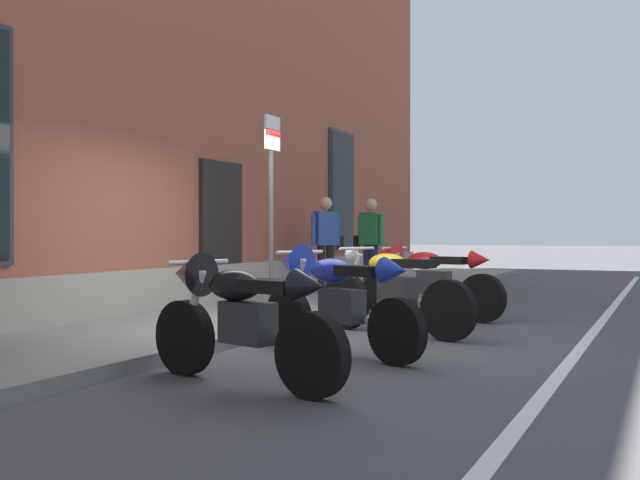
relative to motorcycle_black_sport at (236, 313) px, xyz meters
The scene contains 10 objects.
ground_plane 2.68m from the motorcycle_black_sport, 22.31° to the left, with size 140.00×140.00×0.00m, color #424244.
sidewalk 3.28m from the motorcycle_black_sport, 41.48° to the left, with size 28.95×2.30×0.13m, color slate.
lane_stripe 3.32m from the motorcycle_black_sport, 42.25° to the right, with size 28.95×0.12×0.01m, color silver.
motorcycle_black_sport is the anchor object (origin of this frame).
motorcycle_blue_sport 1.61m from the motorcycle_black_sport, ahead, with size 0.91×1.98×1.07m.
motorcycle_yellow_naked 3.18m from the motorcycle_black_sport, ahead, with size 0.87×2.10×1.02m.
motorcycle_red_sport 4.93m from the motorcycle_black_sport, ahead, with size 0.73×2.15×1.05m.
pedestrian_blue_top 7.35m from the motorcycle_black_sport, 19.84° to the left, with size 0.60×0.42×1.70m.
pedestrian_striped_shirt 8.09m from the motorcycle_black_sport, 14.41° to the left, with size 0.31×0.65×1.70m.
parking_sign 3.93m from the motorcycle_black_sport, 25.39° to the left, with size 0.36×0.07×2.59m.
Camera 1 is at (-7.22, -4.03, 1.17)m, focal length 40.91 mm.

